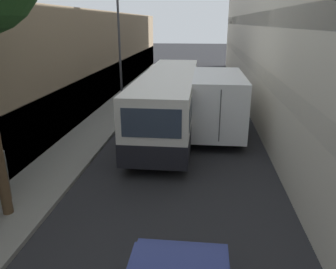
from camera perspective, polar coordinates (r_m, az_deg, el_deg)
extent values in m
plane|color=#232326|center=(13.94, 1.43, -3.21)|extent=(150.00, 150.00, 0.00)
cube|color=gray|center=(14.88, -15.52, -2.17)|extent=(2.18, 60.00, 0.14)
cube|color=#847056|center=(15.15, -24.69, 8.63)|extent=(2.40, 60.00, 5.98)
cube|color=black|center=(15.20, -21.63, 2.10)|extent=(1.08, 60.00, 2.39)
cube|color=beige|center=(13.50, 24.99, 19.47)|extent=(2.40, 60.00, 11.53)
cube|color=#333D47|center=(13.52, 20.63, 7.63)|extent=(1.08, 60.00, 0.70)
cube|color=#333D47|center=(13.31, 21.95, 18.37)|extent=(1.08, 60.00, 0.70)
cube|color=silver|center=(16.53, 0.22, 6.43)|extent=(2.47, 11.70, 2.49)
cube|color=black|center=(16.72, 0.21, 3.72)|extent=(2.49, 11.72, 0.87)
cube|color=#2D3847|center=(16.45, 0.22, 7.70)|extent=(2.50, 10.76, 0.80)
cube|color=#2D3847|center=(10.79, -2.96, 1.94)|extent=(2.02, 0.04, 1.00)
cylinder|color=black|center=(20.42, -1.79, 5.49)|extent=(0.24, 1.00, 1.00)
cylinder|color=black|center=(20.25, 4.34, 5.33)|extent=(0.24, 1.00, 1.00)
cylinder|color=black|center=(13.58, -5.92, -1.66)|extent=(0.24, 1.00, 1.00)
cylinder|color=black|center=(13.31, 3.27, -2.02)|extent=(0.24, 1.00, 1.00)
cube|color=silver|center=(19.59, 8.18, 7.34)|extent=(2.25, 2.06, 1.93)
cube|color=silver|center=(15.93, 8.62, 5.76)|extent=(2.35, 5.30, 2.54)
cube|color=#4C4C4C|center=(13.35, 9.04, 3.17)|extent=(0.05, 0.02, 2.16)
cylinder|color=black|center=(19.77, 4.99, 4.91)|extent=(0.22, 0.96, 0.96)
cylinder|color=black|center=(19.85, 11.12, 4.68)|extent=(0.22, 0.96, 0.96)
cylinder|color=black|center=(14.84, 4.53, 0.11)|extent=(0.22, 0.96, 0.96)
cylinder|color=black|center=(14.94, 12.65, -0.17)|extent=(0.22, 0.96, 0.96)
cube|color=navy|center=(27.59, 2.56, 10.25)|extent=(1.83, 4.61, 1.64)
cube|color=#2D3847|center=(29.49, 2.82, 11.37)|extent=(1.46, 0.04, 0.58)
cylinder|color=black|center=(29.09, 1.07, 9.20)|extent=(0.16, 0.64, 0.64)
cylinder|color=black|center=(28.99, 4.35, 9.12)|extent=(0.16, 0.64, 0.64)
cylinder|color=black|center=(26.47, 0.56, 8.22)|extent=(0.16, 0.64, 0.64)
cylinder|color=black|center=(26.36, 4.15, 8.13)|extent=(0.16, 0.64, 0.64)
cylinder|color=brown|center=(11.24, -27.22, -7.99)|extent=(0.20, 0.20, 0.86)
cylinder|color=brown|center=(11.12, -26.27, -8.11)|extent=(0.20, 0.20, 0.86)
cylinder|color=#38383D|center=(18.50, -8.36, 13.37)|extent=(0.12, 0.12, 6.75)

